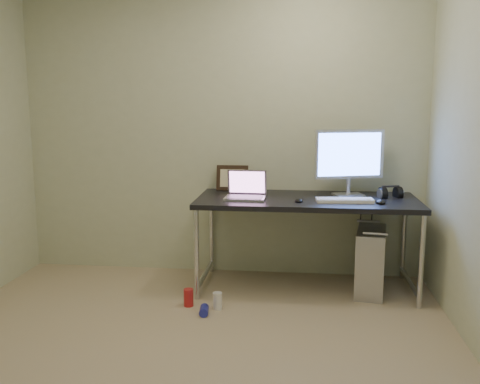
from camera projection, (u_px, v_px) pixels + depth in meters
name	position (u px, v px, depth m)	size (l,w,h in m)	color
floor	(180.00, 362.00, 3.14)	(3.50, 3.50, 0.00)	tan
wall_back	(222.00, 132.00, 4.65)	(3.50, 0.02, 2.50)	beige
desk	(307.00, 207.00, 4.28)	(1.75, 0.77, 0.75)	black
tower_computer	(370.00, 261.00, 4.26)	(0.29, 0.52, 0.55)	#AFAFB4
cable_a	(360.00, 232.00, 4.61)	(0.01, 0.01, 0.70)	black
cable_b	(370.00, 235.00, 4.58)	(0.01, 0.01, 0.72)	black
can_red	(189.00, 298.00, 4.00)	(0.07, 0.07, 0.13)	red
can_white	(217.00, 301.00, 3.94)	(0.07, 0.07, 0.13)	white
can_blue	(204.00, 310.00, 3.84)	(0.06, 0.06, 0.12)	#242AA5
laptop	(246.00, 192.00, 4.27)	(0.33, 0.27, 0.22)	silver
monitor	(349.00, 157.00, 4.33)	(0.56, 0.23, 0.54)	silver
keyboard	(345.00, 200.00, 4.11)	(0.43, 0.14, 0.03)	white
mouse_right	(381.00, 201.00, 4.05)	(0.07, 0.12, 0.04)	black
mouse_left	(299.00, 200.00, 4.11)	(0.06, 0.10, 0.03)	black
headphones	(390.00, 194.00, 4.29)	(0.21, 0.12, 0.12)	black
picture_frame	(232.00, 178.00, 4.62)	(0.27, 0.03, 0.22)	black
webcam	(254.00, 181.00, 4.54)	(0.05, 0.04, 0.13)	silver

